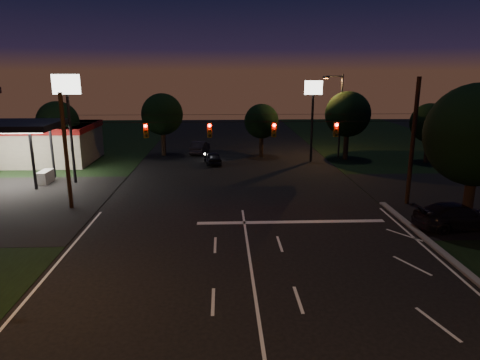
{
  "coord_description": "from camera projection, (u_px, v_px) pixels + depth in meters",
  "views": [
    {
      "loc": [
        -1.34,
        -14.11,
        9.39
      ],
      "look_at": [
        -0.3,
        10.76,
        3.0
      ],
      "focal_mm": 32.0,
      "sensor_mm": 36.0,
      "label": 1
    }
  ],
  "objects": [
    {
      "name": "pole_sign_left_near",
      "position": [
        68.0,
        101.0,
        35.04
      ],
      "size": [
        2.2,
        0.3,
        9.1
      ],
      "color": "black",
      "rests_on": "ground"
    },
    {
      "name": "car_cross",
      "position": [
        457.0,
        216.0,
        26.05
      ],
      "size": [
        5.66,
        2.91,
        1.57
      ],
      "primitive_type": "imported",
      "rotation": [
        0.0,
        0.0,
        1.71
      ],
      "color": "black",
      "rests_on": "ground"
    },
    {
      "name": "tree_far_d",
      "position": [
        348.0,
        115.0,
        45.46
      ],
      "size": [
        4.8,
        4.8,
        7.3
      ],
      "color": "black",
      "rests_on": "ground"
    },
    {
      "name": "utility_pole_right",
      "position": [
        407.0,
        204.0,
        31.05
      ],
      "size": [
        0.3,
        0.3,
        9.0
      ],
      "primitive_type": "cylinder",
      "color": "black",
      "rests_on": "ground"
    },
    {
      "name": "ground",
      "position": [
        260.0,
        328.0,
        16.05
      ],
      "size": [
        140.0,
        140.0,
        0.0
      ],
      "primitive_type": "plane",
      "color": "black",
      "rests_on": "ground"
    },
    {
      "name": "pole_sign_right",
      "position": [
        313.0,
        102.0,
        43.85
      ],
      "size": [
        1.8,
        0.3,
        8.4
      ],
      "color": "black",
      "rests_on": "ground"
    },
    {
      "name": "tree_far_a",
      "position": [
        58.0,
        123.0,
        43.41
      ],
      "size": [
        4.2,
        4.2,
        6.42
      ],
      "color": "black",
      "rests_on": "ground"
    },
    {
      "name": "signal_span",
      "position": [
        242.0,
        129.0,
        29.16
      ],
      "size": [
        24.0,
        0.4,
        1.56
      ],
      "color": "black",
      "rests_on": "ground"
    },
    {
      "name": "tree_far_c",
      "position": [
        262.0,
        122.0,
        47.24
      ],
      "size": [
        3.8,
        3.8,
        5.86
      ],
      "color": "black",
      "rests_on": "ground"
    },
    {
      "name": "gas_station",
      "position": [
        23.0,
        141.0,
        43.98
      ],
      "size": [
        14.2,
        16.1,
        5.25
      ],
      "color": "gray",
      "rests_on": "ground"
    },
    {
      "name": "tree_far_e",
      "position": [
        429.0,
        123.0,
        44.0
      ],
      "size": [
        4.0,
        4.0,
        6.18
      ],
      "color": "black",
      "rests_on": "ground"
    },
    {
      "name": "stop_bar",
      "position": [
        291.0,
        222.0,
        27.3
      ],
      "size": [
        12.0,
        0.5,
        0.01
      ],
      "primitive_type": "cube",
      "color": "silver",
      "rests_on": "ground"
    },
    {
      "name": "car_oncoming_b",
      "position": [
        200.0,
        147.0,
        49.74
      ],
      "size": [
        2.28,
        4.55,
        1.43
      ],
      "primitive_type": "imported",
      "rotation": [
        0.0,
        0.0,
        2.96
      ],
      "color": "black",
      "rests_on": "ground"
    },
    {
      "name": "car_oncoming_a",
      "position": [
        213.0,
        158.0,
        44.11
      ],
      "size": [
        2.07,
        3.95,
        1.28
      ],
      "primitive_type": "imported",
      "rotation": [
        0.0,
        0.0,
        3.29
      ],
      "color": "black",
      "rests_on": "ground"
    },
    {
      "name": "street_light_right_far",
      "position": [
        338.0,
        110.0,
        46.17
      ],
      "size": [
        2.2,
        0.35,
        9.0
      ],
      "color": "black",
      "rests_on": "ground"
    },
    {
      "name": "tree_right_near",
      "position": [
        476.0,
        136.0,
        25.02
      ],
      "size": [
        6.0,
        6.0,
        8.76
      ],
      "color": "black",
      "rests_on": "ground"
    },
    {
      "name": "tree_far_b",
      "position": [
        163.0,
        115.0,
        47.6
      ],
      "size": [
        4.6,
        4.6,
        6.98
      ],
      "color": "black",
      "rests_on": "ground"
    },
    {
      "name": "utility_pole_left",
      "position": [
        72.0,
        208.0,
        30.08
      ],
      "size": [
        0.28,
        0.28,
        8.0
      ],
      "primitive_type": "cylinder",
      "color": "black",
      "rests_on": "ground"
    }
  ]
}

